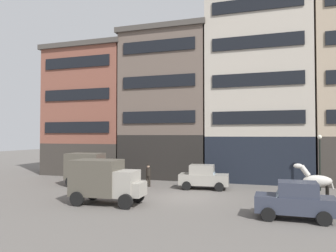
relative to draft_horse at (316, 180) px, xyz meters
name	(u,v)px	position (x,y,z in m)	size (l,w,h in m)	color
ground_plane	(181,198)	(-8.29, -1.58, -1.27)	(120.00, 120.00, 0.00)	#605B56
building_far_left	(94,111)	(-21.00, 8.90, 5.51)	(9.15, 7.12, 13.48)	#38332D
building_center_left	(169,104)	(-12.39, 8.90, 5.97)	(8.76, 7.12, 14.39)	black
building_center_right	(258,87)	(-3.70, 8.90, 7.34)	(9.33, 7.12, 17.13)	black
draft_horse	(316,180)	(0.00, 0.00, 0.00)	(2.35, 0.66, 2.30)	beige
delivery_truck_near	(106,180)	(-12.03, -4.81, 0.15)	(4.41, 2.27, 2.62)	gray
delivery_truck_far	(92,168)	(-16.47, 1.00, 0.15)	(4.48, 2.45, 2.62)	maroon
sedan_dark	(203,177)	(-7.55, 2.26, -0.36)	(3.83, 2.12, 1.83)	gray
sedan_light	(295,200)	(-1.55, -5.09, -0.36)	(3.72, 1.91, 1.83)	#333847
pedestrian_officer	(148,174)	(-11.97, 2.04, -0.29)	(0.48, 0.48, 1.79)	black
streetlamp_curbside	(320,154)	(0.81, 4.16, 1.40)	(0.32, 0.32, 4.12)	black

